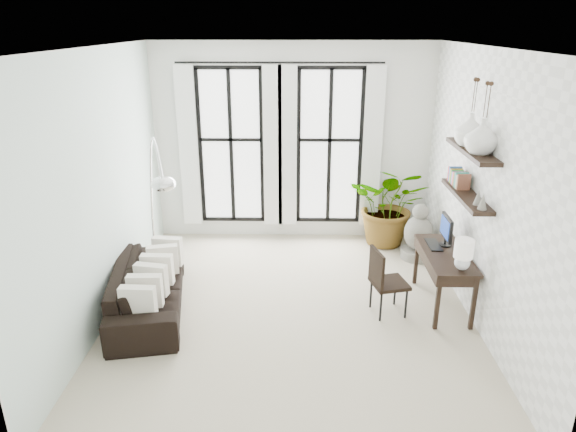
{
  "coord_description": "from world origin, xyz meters",
  "views": [
    {
      "loc": [
        0.07,
        -5.72,
        3.44
      ],
      "look_at": [
        -0.03,
        0.3,
        1.17
      ],
      "focal_mm": 32.0,
      "sensor_mm": 36.0,
      "label": 1
    }
  ],
  "objects_px": {
    "buddha": "(418,236)",
    "sofa": "(148,288)",
    "arc_lamp": "(155,176)",
    "desk": "(446,258)",
    "desk_chair": "(384,278)",
    "plant": "(390,205)"
  },
  "relations": [
    {
      "from": "arc_lamp",
      "to": "sofa",
      "type": "bearing_deg",
      "value": -103.96
    },
    {
      "from": "desk",
      "to": "arc_lamp",
      "type": "distance_m",
      "value": 3.78
    },
    {
      "from": "desk",
      "to": "sofa",
      "type": "bearing_deg",
      "value": -178.05
    },
    {
      "from": "desk_chair",
      "to": "buddha",
      "type": "xyz_separation_m",
      "value": [
        0.8,
        1.65,
        -0.12
      ]
    },
    {
      "from": "sofa",
      "to": "buddha",
      "type": "distance_m",
      "value": 4.08
    },
    {
      "from": "plant",
      "to": "desk",
      "type": "bearing_deg",
      "value": -79.99
    },
    {
      "from": "sofa",
      "to": "plant",
      "type": "xyz_separation_m",
      "value": [
        3.39,
        2.16,
        0.37
      ]
    },
    {
      "from": "buddha",
      "to": "sofa",
      "type": "bearing_deg",
      "value": -156.79
    },
    {
      "from": "sofa",
      "to": "buddha",
      "type": "xyz_separation_m",
      "value": [
        3.75,
        1.61,
        0.07
      ]
    },
    {
      "from": "buddha",
      "to": "desk",
      "type": "bearing_deg",
      "value": -90.12
    },
    {
      "from": "plant",
      "to": "desk",
      "type": "height_order",
      "value": "plant"
    },
    {
      "from": "arc_lamp",
      "to": "plant",
      "type": "bearing_deg",
      "value": 27.98
    },
    {
      "from": "desk",
      "to": "arc_lamp",
      "type": "relative_size",
      "value": 0.58
    },
    {
      "from": "sofa",
      "to": "desk_chair",
      "type": "distance_m",
      "value": 2.96
    },
    {
      "from": "sofa",
      "to": "buddha",
      "type": "bearing_deg",
      "value": -77.09
    },
    {
      "from": "desk",
      "to": "plant",
      "type": "bearing_deg",
      "value": 100.01
    },
    {
      "from": "sofa",
      "to": "arc_lamp",
      "type": "bearing_deg",
      "value": -24.26
    },
    {
      "from": "sofa",
      "to": "arc_lamp",
      "type": "distance_m",
      "value": 1.42
    },
    {
      "from": "plant",
      "to": "desk",
      "type": "distance_m",
      "value": 2.06
    },
    {
      "from": "desk_chair",
      "to": "arc_lamp",
      "type": "xyz_separation_m",
      "value": [
        -2.85,
        0.46,
        1.16
      ]
    },
    {
      "from": "plant",
      "to": "buddha",
      "type": "distance_m",
      "value": 0.73
    },
    {
      "from": "plant",
      "to": "desk_chair",
      "type": "relative_size",
      "value": 1.55
    }
  ]
}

